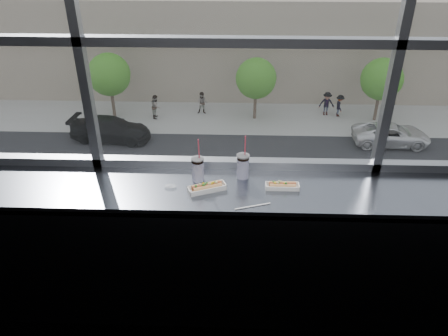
{
  "coord_description": "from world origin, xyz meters",
  "views": [
    {
      "loc": [
        0.01,
        -1.23,
        2.7
      ],
      "look_at": [
        -0.07,
        1.23,
        1.25
      ],
      "focal_mm": 35.0,
      "sensor_mm": 36.0,
      "label": 1
    }
  ],
  "objects_px": {
    "soda_cup_left": "(198,168)",
    "pedestrian_b": "(202,101)",
    "car_far_c": "(392,131)",
    "car_near_c": "(232,192)",
    "soda_cup_right": "(243,165)",
    "tree_left": "(109,75)",
    "tree_right": "(382,79)",
    "tree_center": "(256,78)",
    "car_near_d": "(411,199)",
    "pedestrian_c": "(327,101)",
    "hotdog_tray_right": "(282,186)",
    "pedestrian_a": "(156,104)",
    "car_far_a": "(110,125)",
    "hotdog_tray_left": "(207,187)",
    "loose_straw": "(253,206)",
    "wrapper": "(170,186)",
    "pedestrian_d": "(340,104)"
  },
  "relations": [
    {
      "from": "hotdog_tray_right",
      "to": "tree_right",
      "type": "height_order",
      "value": "hotdog_tray_right"
    },
    {
      "from": "wrapper",
      "to": "pedestrian_a",
      "type": "distance_m",
      "value": 30.76
    },
    {
      "from": "tree_left",
      "to": "tree_right",
      "type": "xyz_separation_m",
      "value": [
        19.85,
        -0.0,
        -0.11
      ]
    },
    {
      "from": "soda_cup_left",
      "to": "tree_left",
      "type": "bearing_deg",
      "value": 108.16
    },
    {
      "from": "car_near_d",
      "to": "pedestrian_b",
      "type": "xyz_separation_m",
      "value": [
        -11.7,
        12.75,
        0.07
      ]
    },
    {
      "from": "wrapper",
      "to": "pedestrian_a",
      "type": "xyz_separation_m",
      "value": [
        -5.77,
        28.15,
        -10.99
      ]
    },
    {
      "from": "car_near_d",
      "to": "tree_right",
      "type": "xyz_separation_m",
      "value": [
        1.4,
        12.0,
        2.21
      ]
    },
    {
      "from": "tree_left",
      "to": "tree_right",
      "type": "height_order",
      "value": "tree_left"
    },
    {
      "from": "soda_cup_left",
      "to": "wrapper",
      "type": "height_order",
      "value": "soda_cup_left"
    },
    {
      "from": "soda_cup_right",
      "to": "tree_left",
      "type": "distance_m",
      "value": 31.01
    },
    {
      "from": "car_near_d",
      "to": "tree_right",
      "type": "relative_size",
      "value": 1.2
    },
    {
      "from": "hotdog_tray_right",
      "to": "tree_right",
      "type": "bearing_deg",
      "value": 70.37
    },
    {
      "from": "soda_cup_left",
      "to": "pedestrian_b",
      "type": "xyz_separation_m",
      "value": [
        -2.49,
        28.94,
        -11.11
      ]
    },
    {
      "from": "pedestrian_d",
      "to": "pedestrian_c",
      "type": "height_order",
      "value": "pedestrian_c"
    },
    {
      "from": "hotdog_tray_right",
      "to": "tree_right",
      "type": "relative_size",
      "value": 0.05
    },
    {
      "from": "soda_cup_right",
      "to": "pedestrian_a",
      "type": "relative_size",
      "value": 0.15
    },
    {
      "from": "car_far_c",
      "to": "tree_right",
      "type": "xyz_separation_m",
      "value": [
        0.03,
        4.0,
        2.22
      ]
    },
    {
      "from": "car_near_c",
      "to": "tree_left",
      "type": "distance_m",
      "value": 15.31
    },
    {
      "from": "car_far_a",
      "to": "pedestrian_a",
      "type": "relative_size",
      "value": 2.92
    },
    {
      "from": "tree_right",
      "to": "car_far_a",
      "type": "bearing_deg",
      "value": -168.13
    },
    {
      "from": "car_near_d",
      "to": "pedestrian_a",
      "type": "distance_m",
      "value": 19.25
    },
    {
      "from": "pedestrian_b",
      "to": "tree_left",
      "type": "bearing_deg",
      "value": -173.7
    },
    {
      "from": "car_near_d",
      "to": "pedestrian_b",
      "type": "height_order",
      "value": "pedestrian_b"
    },
    {
      "from": "soda_cup_right",
      "to": "tree_center",
      "type": "relative_size",
      "value": 0.07
    },
    {
      "from": "wrapper",
      "to": "pedestrian_c",
      "type": "relative_size",
      "value": 0.04
    },
    {
      "from": "car_near_d",
      "to": "pedestrian_a",
      "type": "xyz_separation_m",
      "value": [
        -15.16,
        11.86,
        0.11
      ]
    },
    {
      "from": "hotdog_tray_right",
      "to": "car_near_c",
      "type": "xyz_separation_m",
      "value": [
        -0.55,
        16.28,
        -10.9
      ]
    },
    {
      "from": "car_near_d",
      "to": "tree_center",
      "type": "bearing_deg",
      "value": 36.8
    },
    {
      "from": "tree_left",
      "to": "loose_straw",
      "type": "bearing_deg",
      "value": -71.35
    },
    {
      "from": "tree_left",
      "to": "tree_right",
      "type": "bearing_deg",
      "value": -0.0
    },
    {
      "from": "car_far_c",
      "to": "hotdog_tray_right",
      "type": "bearing_deg",
      "value": 158.44
    },
    {
      "from": "pedestrian_a",
      "to": "pedestrian_c",
      "type": "bearing_deg",
      "value": -85.75
    },
    {
      "from": "tree_center",
      "to": "car_near_d",
      "type": "bearing_deg",
      "value": -57.4
    },
    {
      "from": "loose_straw",
      "to": "car_far_c",
      "type": "bearing_deg",
      "value": 49.34
    },
    {
      "from": "car_near_c",
      "to": "pedestrian_a",
      "type": "distance_m",
      "value": 13.28
    },
    {
      "from": "hotdog_tray_left",
      "to": "tree_center",
      "type": "height_order",
      "value": "hotdog_tray_left"
    },
    {
      "from": "car_near_c",
      "to": "car_far_a",
      "type": "distance_m",
      "value": 11.64
    },
    {
      "from": "hotdog_tray_left",
      "to": "loose_straw",
      "type": "distance_m",
      "value": 0.35
    },
    {
      "from": "car_near_c",
      "to": "pedestrian_c",
      "type": "relative_size",
      "value": 3.16
    },
    {
      "from": "tree_right",
      "to": "car_far_c",
      "type": "bearing_deg",
      "value": -90.48
    },
    {
      "from": "hotdog_tray_left",
      "to": "pedestrian_c",
      "type": "height_order",
      "value": "hotdog_tray_left"
    },
    {
      "from": "car_far_c",
      "to": "car_near_c",
      "type": "relative_size",
      "value": 0.81
    },
    {
      "from": "soda_cup_right",
      "to": "car_far_c",
      "type": "bearing_deg",
      "value": 66.96
    },
    {
      "from": "pedestrian_a",
      "to": "soda_cup_right",
      "type": "bearing_deg",
      "value": -167.4
    },
    {
      "from": "soda_cup_right",
      "to": "pedestrian_b",
      "type": "height_order",
      "value": "soda_cup_right"
    },
    {
      "from": "car_near_c",
      "to": "car_far_a",
      "type": "bearing_deg",
      "value": 53.69
    },
    {
      "from": "loose_straw",
      "to": "hotdog_tray_right",
      "type": "bearing_deg",
      "value": 29.14
    },
    {
      "from": "soda_cup_right",
      "to": "pedestrian_c",
      "type": "distance_m",
      "value": 31.73
    },
    {
      "from": "wrapper",
      "to": "tree_left",
      "type": "height_order",
      "value": "wrapper"
    },
    {
      "from": "soda_cup_left",
      "to": "car_near_c",
      "type": "distance_m",
      "value": 19.56
    }
  ]
}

